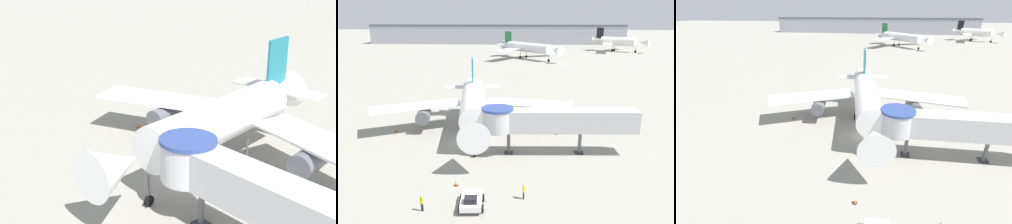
# 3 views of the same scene
# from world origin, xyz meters

# --- Properties ---
(ground_plane) EXTENTS (800.00, 800.00, 0.00)m
(ground_plane) POSITION_xyz_m (0.00, 0.00, 0.00)
(ground_plane) COLOR gray
(main_airplane) EXTENTS (31.71, 27.04, 10.34)m
(main_airplane) POSITION_xyz_m (-0.05, 4.09, 4.36)
(main_airplane) COLOR white
(main_airplane) RESTS_ON ground_plane
(jet_bridge) EXTENTS (19.93, 4.29, 6.20)m
(jet_bridge) POSITION_xyz_m (10.81, -3.45, 4.52)
(jet_bridge) COLOR #B7B7BC
(jet_bridge) RESTS_ON ground_plane
(traffic_cone_starboard_wing) EXTENTS (0.51, 0.51, 0.84)m
(traffic_cone_starboard_wing) POSITION_xyz_m (12.63, 3.80, 0.40)
(traffic_cone_starboard_wing) COLOR black
(traffic_cone_starboard_wing) RESTS_ON ground_plane
(traffic_cone_port_wing) EXTENTS (0.39, 0.39, 0.65)m
(traffic_cone_port_wing) POSITION_xyz_m (-12.29, 3.72, 0.31)
(traffic_cone_port_wing) COLOR black
(traffic_cone_port_wing) RESTS_ON ground_plane
(traffic_cone_near_nose) EXTENTS (0.40, 0.40, 0.66)m
(traffic_cone_near_nose) POSITION_xyz_m (0.58, -12.71, 0.31)
(traffic_cone_near_nose) COLOR black
(traffic_cone_near_nose) RESTS_ON ground_plane
(background_jet_black_tail) EXTENTS (25.94, 27.60, 11.64)m
(background_jet_black_tail) POSITION_xyz_m (53.95, 127.42, 5.08)
(background_jet_black_tail) COLOR white
(background_jet_black_tail) RESTS_ON ground_plane
(background_jet_green_tail) EXTENTS (29.08, 29.79, 10.81)m
(background_jet_green_tail) POSITION_xyz_m (8.48, 95.47, 4.74)
(background_jet_green_tail) COLOR silver
(background_jet_green_tail) RESTS_ON ground_plane
(terminal_building) EXTENTS (161.46, 18.93, 12.20)m
(terminal_building) POSITION_xyz_m (-10.90, 175.00, 6.11)
(terminal_building) COLOR #999EA8
(terminal_building) RESTS_ON ground_plane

